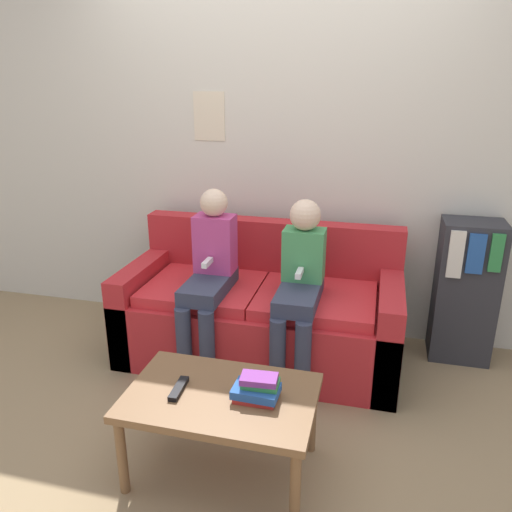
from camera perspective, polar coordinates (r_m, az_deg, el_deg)
ground_plane at (r=2.94m, az=-1.86°, el=-15.96°), size 10.00×10.00×0.00m
wall_back at (r=3.39m, az=2.65°, el=12.60°), size 8.00×0.06×2.60m
couch at (r=3.22m, az=0.59°, el=-6.63°), size 1.72×0.79×0.83m
coffee_table at (r=2.30m, az=-4.01°, el=-16.42°), size 0.83×0.54×0.41m
person_left at (r=2.99m, az=-5.39°, el=-1.91°), size 0.24×0.55×1.10m
person_right at (r=2.87m, az=5.02°, el=-3.05°), size 0.24×0.55×1.07m
tv_remote at (r=2.30m, az=-8.83°, el=-14.74°), size 0.05×0.17×0.02m
book_stack at (r=2.21m, az=0.15°, el=-14.91°), size 0.20×0.15×0.11m
bookshelf at (r=3.40m, az=22.80°, el=-3.69°), size 0.36×0.30×0.91m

